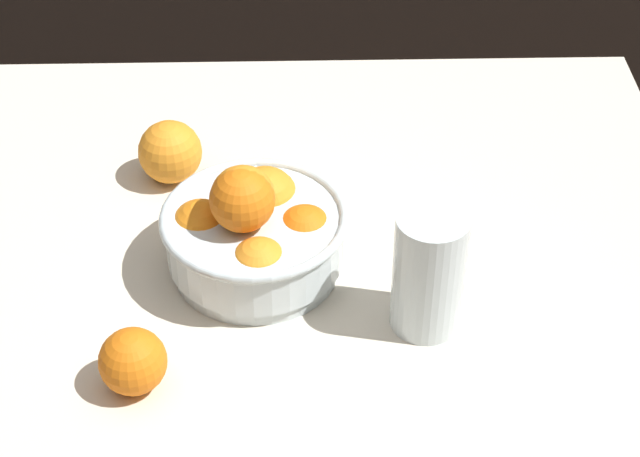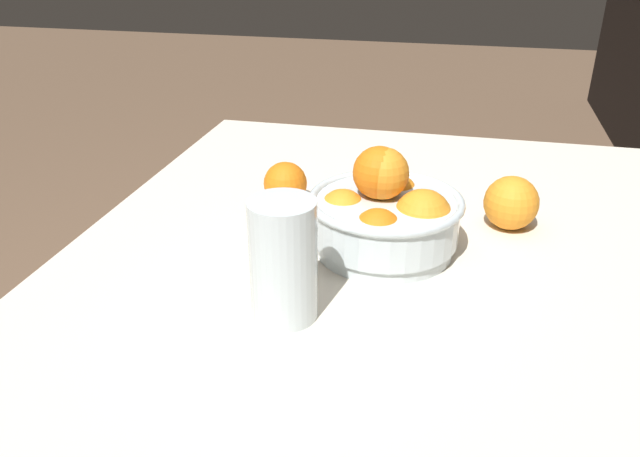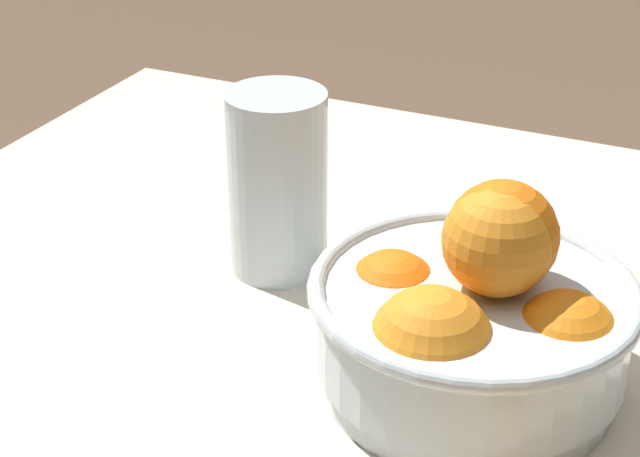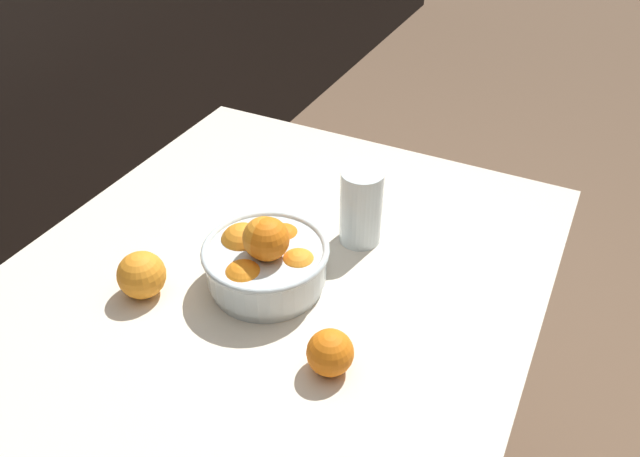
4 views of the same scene
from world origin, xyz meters
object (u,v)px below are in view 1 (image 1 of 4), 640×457
object	(u,v)px
fruit_bowl	(252,231)
orange_loose_near_bowl	(170,152)
juice_glass	(428,277)
orange_loose_front	(133,361)

from	to	relation	value
fruit_bowl	orange_loose_near_bowl	size ratio (longest dim) A/B	2.65
juice_glass	orange_loose_front	xyz separation A→B (m)	(-0.32, -0.09, -0.03)
orange_loose_front	juice_glass	bearing A→B (deg)	15.54
juice_glass	orange_loose_near_bowl	xyz separation A→B (m)	(-0.31, 0.28, -0.03)
fruit_bowl	orange_loose_near_bowl	distance (m)	0.21
juice_glass	fruit_bowl	bearing A→B (deg)	154.11
fruit_bowl	orange_loose_front	bearing A→B (deg)	-123.57
juice_glass	orange_loose_near_bowl	distance (m)	0.42
fruit_bowl	juice_glass	xyz separation A→B (m)	(0.20, -0.10, 0.01)
orange_loose_front	fruit_bowl	bearing A→B (deg)	56.43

